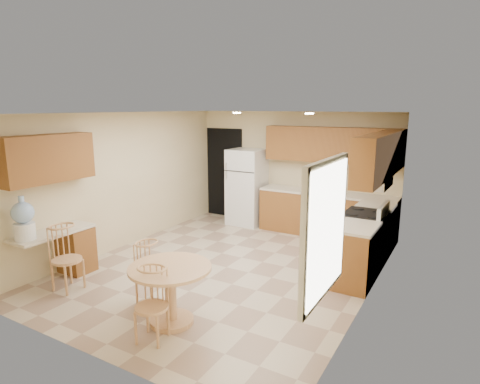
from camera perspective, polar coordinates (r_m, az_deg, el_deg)
The scene contains 30 objects.
floor at distance 6.73m, azimuth -1.94°, elevation -10.66°, with size 5.50×5.50×0.00m, color tan.
ceiling at distance 6.21m, azimuth -2.11°, elevation 11.15°, with size 4.50×5.50×0.02m, color white.
wall_back at distance 8.77m, azimuth 7.55°, elevation 3.11°, with size 4.50×0.02×2.50m, color beige.
wall_front at distance 4.36m, azimuth -21.69°, elevation -6.84°, with size 4.50×0.02×2.50m, color beige.
wall_left at distance 7.76m, azimuth -16.26°, elevation 1.57°, with size 0.02×5.50×2.50m, color beige.
wall_right at distance 5.53m, azimuth 18.18°, elevation -2.66°, with size 0.02×5.50×2.50m, color beige.
doorway at distance 9.58m, azimuth -2.23°, elevation 2.75°, with size 0.90×0.02×2.10m, color black.
base_cab_back at distance 8.37m, azimuth 12.15°, elevation -3.20°, with size 2.75×0.60×0.87m, color brown.
counter_back at distance 8.26m, azimuth 12.29°, elevation -0.16°, with size 2.75×0.63×0.04m, color beige.
base_cab_right_a at distance 7.56m, azimuth 18.53°, elevation -5.22°, with size 0.60×0.59×0.87m, color brown.
counter_right_a at distance 7.44m, azimuth 18.76°, elevation -1.87°, with size 0.63×0.59×0.04m, color beige.
base_cab_right_b at distance 6.21m, azimuth 15.74°, elevation -8.80°, with size 0.60×0.80×0.87m, color brown.
counter_right_b at distance 6.06m, azimuth 15.98°, elevation -4.78°, with size 0.63×0.80×0.04m, color beige.
upper_cab_back at distance 8.25m, azimuth 12.88°, elevation 6.55°, with size 2.75×0.33×0.70m, color brown.
upper_cab_right at distance 6.63m, azimuth 19.34°, elevation 4.90°, with size 0.33×2.42×0.70m, color brown.
upper_cab_left at distance 6.55m, azimuth -25.67°, elevation 4.32°, with size 0.33×1.40×0.70m, color brown.
sink at distance 8.26m, azimuth 12.13°, elevation 0.01°, with size 0.78×0.44×0.01m, color silver.
range_hood at distance 6.68m, azimuth 18.32°, elevation 1.28°, with size 0.50×0.76×0.14m, color silver.
desk_pedestal at distance 6.97m, azimuth -22.25°, elevation -7.60°, with size 0.48×0.42×0.72m, color brown.
desk_top at distance 6.64m, azimuth -25.10°, elevation -5.26°, with size 0.50×1.20×0.04m, color beige.
window at distance 3.74m, azimuth 12.09°, elevation -5.28°, with size 0.06×1.12×1.30m.
can_light_a at distance 7.50m, azimuth -0.45°, elevation 11.19°, with size 0.14×0.14×0.02m, color white.
can_light_b at distance 6.89m, azimuth 9.83°, elevation 10.95°, with size 0.14×0.14×0.02m, color white.
refrigerator at distance 8.93m, azimuth 0.98°, elevation 0.72°, with size 0.74×0.72×1.68m.
stove at distance 6.92m, azimuth 17.19°, elevation -6.41°, with size 0.65×0.76×1.09m.
dining_table at distance 5.02m, azimuth -9.84°, elevation -13.07°, with size 0.99×0.99×0.73m.
chair_table_a at distance 5.46m, azimuth -13.23°, elevation -10.66°, with size 0.38×0.48×0.85m.
chair_table_b at distance 4.66m, azimuth -13.24°, elevation -14.84°, with size 0.37×0.40×0.85m.
chair_desk at distance 6.23m, azimuth -24.17°, elevation -7.99°, with size 0.42×0.54×0.95m.
water_crock at distance 6.35m, azimuth -28.42°, elevation -3.52°, with size 0.30×0.30×0.63m.
Camera 1 is at (3.30, -5.26, 2.60)m, focal length 30.00 mm.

